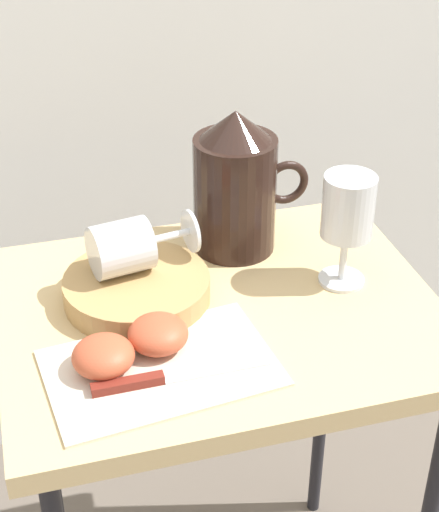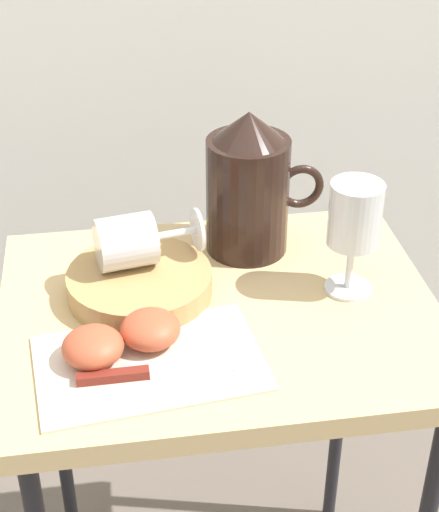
{
  "view_description": "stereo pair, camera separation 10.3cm",
  "coord_description": "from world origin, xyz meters",
  "px_view_note": "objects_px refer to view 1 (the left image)",
  "views": [
    {
      "loc": [
        -0.23,
        -0.84,
        1.32
      ],
      "look_at": [
        0.0,
        0.0,
        0.76
      ],
      "focal_mm": 57.09,
      "sensor_mm": 36.0,
      "label": 1
    },
    {
      "loc": [
        -0.13,
        -0.86,
        1.32
      ],
      "look_at": [
        0.0,
        0.0,
        0.76
      ],
      "focal_mm": 57.09,
      "sensor_mm": 36.0,
      "label": 2
    }
  ],
  "objects_px": {
    "wine_glass_upright": "(348,213)",
    "wine_glass_tipped_near": "(125,247)",
    "knife": "(155,380)",
    "apple_half_right": "(158,334)",
    "basket_tray": "(137,289)",
    "table": "(220,348)",
    "pitcher": "(235,193)",
    "apple_half_left": "(103,356)"
  },
  "relations": [
    {
      "from": "pitcher",
      "to": "basket_tray",
      "type": "bearing_deg",
      "value": -149.61
    },
    {
      "from": "basket_tray",
      "to": "wine_glass_tipped_near",
      "type": "distance_m",
      "value": 0.06
    },
    {
      "from": "pitcher",
      "to": "wine_glass_tipped_near",
      "type": "bearing_deg",
      "value": -156.84
    },
    {
      "from": "basket_tray",
      "to": "pitcher",
      "type": "relative_size",
      "value": 0.91
    },
    {
      "from": "table",
      "to": "knife",
      "type": "height_order",
      "value": "knife"
    },
    {
      "from": "wine_glass_upright",
      "to": "wine_glass_tipped_near",
      "type": "height_order",
      "value": "wine_glass_upright"
    },
    {
      "from": "table",
      "to": "knife",
      "type": "bearing_deg",
      "value": -131.34
    },
    {
      "from": "knife",
      "to": "apple_half_left",
      "type": "bearing_deg",
      "value": 143.55
    },
    {
      "from": "apple_half_right",
      "to": "knife",
      "type": "height_order",
      "value": "apple_half_right"
    },
    {
      "from": "wine_glass_upright",
      "to": "apple_half_right",
      "type": "bearing_deg",
      "value": -163.84
    },
    {
      "from": "table",
      "to": "apple_half_right",
      "type": "xyz_separation_m",
      "value": [
        -0.1,
        -0.07,
        0.09
      ]
    },
    {
      "from": "apple_half_right",
      "to": "wine_glass_tipped_near",
      "type": "bearing_deg",
      "value": 96.24
    },
    {
      "from": "wine_glass_tipped_near",
      "to": "apple_half_left",
      "type": "xyz_separation_m",
      "value": [
        -0.06,
        -0.16,
        -0.05
      ]
    },
    {
      "from": "basket_tray",
      "to": "pitcher",
      "type": "bearing_deg",
      "value": 30.39
    },
    {
      "from": "apple_half_left",
      "to": "apple_half_right",
      "type": "height_order",
      "value": "same"
    },
    {
      "from": "wine_glass_tipped_near",
      "to": "apple_half_left",
      "type": "distance_m",
      "value": 0.17
    },
    {
      "from": "apple_half_right",
      "to": "knife",
      "type": "distance_m",
      "value": 0.07
    },
    {
      "from": "apple_half_right",
      "to": "apple_half_left",
      "type": "bearing_deg",
      "value": -161.53
    },
    {
      "from": "table",
      "to": "knife",
      "type": "distance_m",
      "value": 0.19
    },
    {
      "from": "table",
      "to": "wine_glass_tipped_near",
      "type": "relative_size",
      "value": 4.56
    },
    {
      "from": "wine_glass_upright",
      "to": "knife",
      "type": "bearing_deg",
      "value": -154.02
    },
    {
      "from": "basket_tray",
      "to": "apple_half_left",
      "type": "relative_size",
      "value": 2.62
    },
    {
      "from": "wine_glass_upright",
      "to": "apple_half_left",
      "type": "xyz_separation_m",
      "value": [
        -0.35,
        -0.1,
        -0.08
      ]
    },
    {
      "from": "pitcher",
      "to": "wine_glass_upright",
      "type": "relative_size",
      "value": 1.32
    },
    {
      "from": "apple_half_right",
      "to": "table",
      "type": "bearing_deg",
      "value": 34.55
    },
    {
      "from": "table",
      "to": "basket_tray",
      "type": "height_order",
      "value": "basket_tray"
    },
    {
      "from": "pitcher",
      "to": "knife",
      "type": "height_order",
      "value": "pitcher"
    },
    {
      "from": "table",
      "to": "wine_glass_tipped_near",
      "type": "bearing_deg",
      "value": 148.48
    },
    {
      "from": "apple_half_left",
      "to": "knife",
      "type": "distance_m",
      "value": 0.07
    },
    {
      "from": "table",
      "to": "basket_tray",
      "type": "bearing_deg",
      "value": 155.77
    },
    {
      "from": "knife",
      "to": "pitcher",
      "type": "bearing_deg",
      "value": 56.91
    },
    {
      "from": "apple_half_left",
      "to": "basket_tray",
      "type": "bearing_deg",
      "value": 64.31
    },
    {
      "from": "apple_half_right",
      "to": "knife",
      "type": "xyz_separation_m",
      "value": [
        -0.02,
        -0.06,
        -0.02
      ]
    },
    {
      "from": "wine_glass_upright",
      "to": "pitcher",
      "type": "bearing_deg",
      "value": 131.97
    },
    {
      "from": "basket_tray",
      "to": "apple_half_right",
      "type": "height_order",
      "value": "apple_half_right"
    },
    {
      "from": "apple_half_right",
      "to": "basket_tray",
      "type": "bearing_deg",
      "value": 92.77
    },
    {
      "from": "wine_glass_tipped_near",
      "to": "apple_half_right",
      "type": "relative_size",
      "value": 2.02
    },
    {
      "from": "basket_tray",
      "to": "wine_glass_tipped_near",
      "type": "bearing_deg",
      "value": 112.59
    },
    {
      "from": "table",
      "to": "knife",
      "type": "relative_size",
      "value": 3.21
    },
    {
      "from": "pitcher",
      "to": "apple_half_left",
      "type": "distance_m",
      "value": 0.33
    },
    {
      "from": "table",
      "to": "basket_tray",
      "type": "xyz_separation_m",
      "value": [
        -0.1,
        0.05,
        0.09
      ]
    },
    {
      "from": "basket_tray",
      "to": "pitcher",
      "type": "distance_m",
      "value": 0.2
    }
  ]
}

